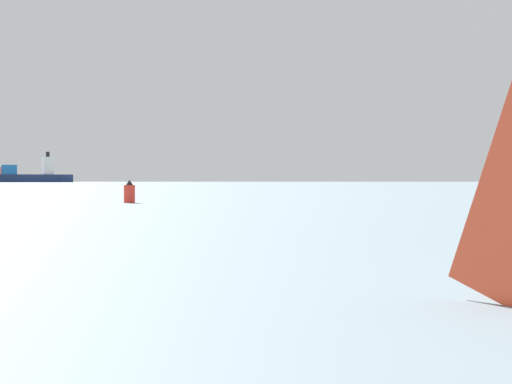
# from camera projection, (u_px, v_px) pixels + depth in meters

# --- Properties ---
(distant_headland) EXTENTS (1262.81, 434.88, 28.43)m
(distant_headland) POSITION_uv_depth(u_px,v_px,m) (318.00, 174.00, 1262.93)
(distant_headland) COLOR #60665B
(distant_headland) RESTS_ON ground_plane
(channel_buoy) EXTENTS (1.05, 1.05, 2.17)m
(channel_buoy) POSITION_uv_depth(u_px,v_px,m) (129.00, 193.00, 62.65)
(channel_buoy) COLOR red
(channel_buoy) RESTS_ON ground_plane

